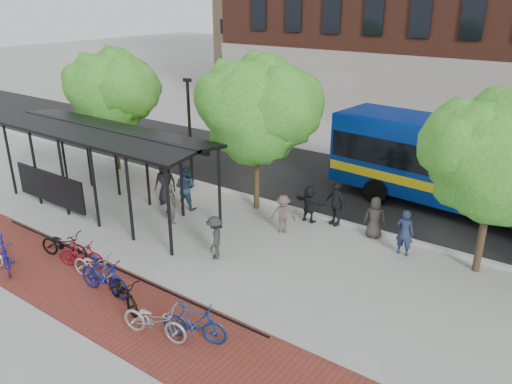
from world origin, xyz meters
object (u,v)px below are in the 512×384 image
Objects in this scene: bus_shelter at (101,141)px; pedestrian_4 at (336,204)px; lamp_post_left at (190,131)px; pedestrian_6 at (375,218)px; bike_11 at (194,323)px; pedestrian_2 at (185,188)px; pedestrian_0 at (165,182)px; pedestrian_3 at (283,214)px; pedestrian_9 at (215,238)px; bike_6 at (95,266)px; tree_a at (112,88)px; pedestrian_5 at (309,204)px; tree_b at (259,105)px; bike_5 at (81,254)px; tree_c at (500,154)px; bike_3 at (5,254)px; bike_7 at (104,276)px; pedestrian_7 at (405,233)px; bike_10 at (155,321)px; pedestrian_1 at (171,204)px; bus at (498,170)px; bike_4 at (64,245)px; bike_8 at (123,291)px.

pedestrian_4 is at bearing 26.35° from bus_shelter.
lamp_post_left is 9.42m from pedestrian_6.
bike_11 is 0.95× the size of pedestrian_2.
pedestrian_0 reaches higher than pedestrian_3.
bus_shelter reaches higher than pedestrian_9.
pedestrian_0 reaches higher than pedestrian_4.
bike_6 is 4.01m from pedestrian_9.
pedestrian_5 is at bearing 0.40° from tree_a.
pedestrian_5 is (11.42, 0.08, -3.47)m from tree_a.
pedestrian_4 is at bearing -156.63° from pedestrian_5.
tree_b is at bearing 6.94° from bike_11.
bike_5 is 8.81m from pedestrian_5.
bike_3 is at bearing -144.53° from tree_c.
bike_5 is at bearing 63.45° from pedestrian_5.
bike_3 is 12.03m from pedestrian_4.
bike_3 is (-12.83, -9.14, -3.47)m from tree_c.
bike_7 is 7.06m from pedestrian_3.
pedestrian_7 is (6.51, -0.39, -3.61)m from tree_b.
pedestrian_7 is at bearing 16.31° from bus_shelter.
pedestrian_2 is at bearing 26.06° from bike_10.
pedestrian_6 is at bearing -142.86° from pedestrian_1.
bike_6 is (-9.26, -12.33, -1.65)m from bus.
bus_shelter reaches higher than pedestrian_5.
pedestrian_7 is (1.39, -0.67, 0.05)m from pedestrian_6.
pedestrian_4 is at bearing -25.14° from pedestrian_6.
pedestrian_3 is 1.01× the size of pedestrian_5.
bike_3 is 1.17× the size of pedestrian_1.
bike_4 is at bearing -111.49° from tree_b.
pedestrian_5 is 4.13m from pedestrian_7.
pedestrian_6 is (2.35, 9.00, 0.28)m from bike_10.
bike_4 is at bearing -51.19° from tree_a.
tree_a is at bearing 41.93° from bike_10.
bus_shelter is 7.20m from bike_7.
bike_4 is 1.00× the size of pedestrian_0.
bus_shelter is at bearing 70.76° from bike_8.
tree_c is at bearing -47.04° from bike_10.
pedestrian_7 is (-1.83, -4.93, -1.28)m from bus.
bike_10 is at bearing 100.46° from bike_11.
bus is 8.72m from pedestrian_3.
bike_11 is 8.40m from pedestrian_5.
tree_b reaches higher than lamp_post_left.
bike_3 is at bearing -117.80° from pedestrian_0.
bike_7 is at bearing -94.92° from pedestrian_4.
bike_3 is 1.85m from bike_4.
bike_6 is 10.08m from pedestrian_6.
bike_3 is 6.17m from pedestrian_1.
pedestrian_4 reaches higher than pedestrian_5.
pedestrian_7 reaches higher than bike_4.
tree_a reaches higher than bike_8.
bus reaches higher than pedestrian_7.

